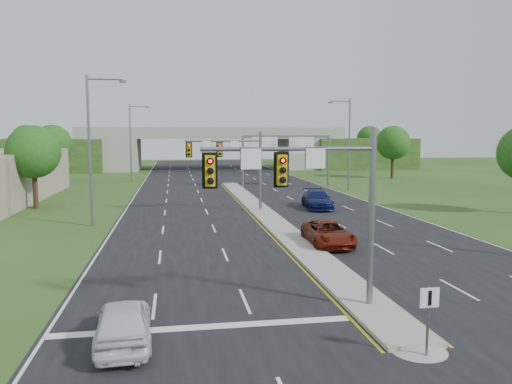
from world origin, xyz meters
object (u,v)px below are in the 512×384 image
object	(u,v)px
overpass	(212,151)
car_far_b	(317,199)
signal_mast_near	(315,189)
sign_gantry	(285,146)
signal_mast_far	(235,158)
car_far_a	(328,233)
keep_right_sign	(429,310)
car_white	(123,322)

from	to	relation	value
overpass	car_far_b	bearing A→B (deg)	-84.26
signal_mast_near	sign_gantry	bearing A→B (deg)	78.75
signal_mast_far	car_far_a	size ratio (longest dim) A/B	1.34
signal_mast_near	overpass	world-z (taller)	overpass
signal_mast_near	car_far_b	size ratio (longest dim) A/B	1.25
signal_mast_near	keep_right_sign	distance (m)	5.94
signal_mast_far	sign_gantry	world-z (taller)	signal_mast_far
sign_gantry	car_far_a	size ratio (longest dim) A/B	2.22
sign_gantry	overpass	bearing A→B (deg)	100.79
car_far_b	sign_gantry	bearing A→B (deg)	91.60
signal_mast_far	keep_right_sign	distance (m)	29.71
keep_right_sign	car_far_b	xyz separation A→B (m)	(5.44, 30.41, -0.68)
signal_mast_near	car_far_b	bearing A→B (deg)	73.48
car_far_a	car_far_b	size ratio (longest dim) A/B	0.93
car_white	signal_mast_near	bearing A→B (deg)	-167.93
sign_gantry	overpass	xyz separation A→B (m)	(-6.68, 35.08, -1.69)
signal_mast_far	car_white	distance (m)	28.07
signal_mast_near	car_far_a	size ratio (longest dim) A/B	1.34
overpass	car_white	size ratio (longest dim) A/B	18.44
car_white	car_far_b	bearing A→B (deg)	-121.19
keep_right_sign	car_far_b	bearing A→B (deg)	79.86
car_far_b	keep_right_sign	bearing A→B (deg)	-94.79
car_far_a	overpass	bearing A→B (deg)	93.01
overpass	signal_mast_far	bearing A→B (deg)	-92.35
signal_mast_far	keep_right_sign	world-z (taller)	signal_mast_far
signal_mast_far	sign_gantry	bearing A→B (deg)	65.89
sign_gantry	car_far_b	size ratio (longest dim) A/B	2.07
signal_mast_near	overpass	xyz separation A→B (m)	(2.26, 80.07, -1.17)
overpass	car_white	world-z (taller)	overpass
signal_mast_far	car_far_a	distance (m)	15.10
signal_mast_far	car_far_b	xyz separation A→B (m)	(7.70, 0.96, -3.89)
keep_right_sign	car_far_a	size ratio (longest dim) A/B	0.42
keep_right_sign	car_far_a	distance (m)	15.58
sign_gantry	car_far_b	bearing A→B (deg)	-93.75
sign_gantry	car_far_a	bearing A→B (deg)	-98.23
overpass	car_far_a	distance (m)	69.15
signal_mast_near	car_far_b	xyz separation A→B (m)	(7.70, 25.96, -3.89)
signal_mast_far	car_far_b	bearing A→B (deg)	7.11
car_white	sign_gantry	bearing A→B (deg)	-112.24
sign_gantry	car_far_b	world-z (taller)	sign_gantry
keep_right_sign	sign_gantry	xyz separation A→B (m)	(6.68, 49.45, 3.72)
car_far_a	signal_mast_near	bearing A→B (deg)	-108.57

